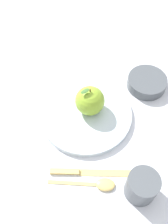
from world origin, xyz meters
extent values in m
plane|color=silver|center=(0.00, 0.00, 0.00)|extent=(2.40, 2.40, 0.00)
cylinder|color=silver|center=(0.00, -0.02, 0.01)|extent=(0.27, 0.27, 0.02)
torus|color=silver|center=(0.00, -0.02, 0.01)|extent=(0.27, 0.27, 0.01)
sphere|color=#8CB22D|center=(-0.01, -0.03, 0.06)|extent=(0.08, 0.08, 0.08)
cylinder|color=#4C3319|center=(-0.01, -0.03, 0.10)|extent=(0.00, 0.00, 0.01)
ellipsoid|color=#386628|center=(0.00, -0.03, 0.11)|extent=(0.02, 0.01, 0.01)
cylinder|color=#4C5156|center=(-0.22, -0.07, 0.02)|extent=(0.12, 0.12, 0.03)
torus|color=#4C5156|center=(-0.22, -0.07, 0.03)|extent=(0.12, 0.12, 0.01)
cylinder|color=#3D4145|center=(-0.22, -0.07, 0.03)|extent=(0.10, 0.10, 0.01)
cylinder|color=#4C5156|center=(-0.06, 0.23, 0.04)|extent=(0.08, 0.08, 0.08)
torus|color=#4C5156|center=(-0.06, 0.23, 0.07)|extent=(0.08, 0.08, 0.01)
cylinder|color=#35393C|center=(-0.06, 0.23, 0.07)|extent=(0.06, 0.06, 0.01)
cube|color=#D8B766|center=(0.01, 0.17, 0.00)|extent=(0.13, 0.06, 0.00)
cube|color=#D8B766|center=(0.11, 0.13, 0.01)|extent=(0.08, 0.04, 0.01)
ellipsoid|color=#D8B766|center=(0.02, 0.20, 0.01)|extent=(0.06, 0.05, 0.01)
cube|color=#D8B766|center=(0.10, 0.16, 0.00)|extent=(0.12, 0.05, 0.01)
camera|label=1|loc=(0.13, 0.38, 0.66)|focal=43.05mm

